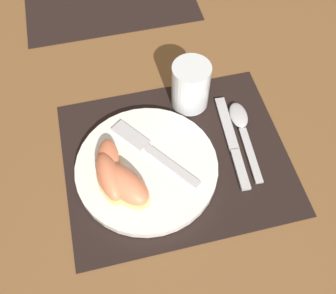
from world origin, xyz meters
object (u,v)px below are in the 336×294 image
object	(u,v)px
citrus_wedge_3	(125,184)
fork	(149,149)
juice_glass	(190,88)
plate	(147,168)
knife	(233,143)
citrus_wedge_0	(108,165)
citrus_wedge_2	(124,184)
spoon	(242,125)
citrus_wedge_1	(109,177)

from	to	relation	value
citrus_wedge_3	fork	bearing A→B (deg)	49.91
fork	juice_glass	bearing A→B (deg)	44.35
plate	knife	bearing A→B (deg)	5.35
juice_glass	citrus_wedge_0	size ratio (longest dim) A/B	0.87
knife	citrus_wedge_2	distance (m)	0.22
knife	juice_glass	bearing A→B (deg)	114.21
spoon	citrus_wedge_0	world-z (taller)	citrus_wedge_0
plate	citrus_wedge_1	xyz separation A→B (m)	(-0.07, -0.02, 0.03)
plate	citrus_wedge_1	bearing A→B (deg)	-165.32
citrus_wedge_3	juice_glass	bearing A→B (deg)	46.40
juice_glass	citrus_wedge_2	bearing A→B (deg)	-133.74
fork	knife	bearing A→B (deg)	-5.47
knife	spoon	distance (m)	0.04
plate	juice_glass	distance (m)	0.18
knife	spoon	world-z (taller)	spoon
citrus_wedge_3	plate	bearing A→B (deg)	38.44
citrus_wedge_2	plate	bearing A→B (deg)	38.17
plate	knife	world-z (taller)	plate
citrus_wedge_1	fork	bearing A→B (deg)	31.59
juice_glass	citrus_wedge_1	size ratio (longest dim) A/B	0.96
juice_glass	spoon	distance (m)	0.12
spoon	citrus_wedge_1	xyz separation A→B (m)	(-0.26, -0.07, 0.03)
juice_glass	fork	size ratio (longest dim) A/B	0.58
spoon	citrus_wedge_1	bearing A→B (deg)	-165.69
citrus_wedge_0	citrus_wedge_2	bearing A→B (deg)	-64.29
juice_glass	citrus_wedge_0	xyz separation A→B (m)	(-0.18, -0.12, -0.01)
plate	fork	distance (m)	0.03
plate	citrus_wedge_1	size ratio (longest dim) A/B	2.48
juice_glass	citrus_wedge_3	world-z (taller)	juice_glass
citrus_wedge_1	citrus_wedge_2	size ratio (longest dim) A/B	0.87
citrus_wedge_2	citrus_wedge_3	world-z (taller)	citrus_wedge_2
knife	spoon	bearing A→B (deg)	49.33
knife	citrus_wedge_1	xyz separation A→B (m)	(-0.23, -0.03, 0.03)
citrus_wedge_1	juice_glass	bearing A→B (deg)	39.41
fork	citrus_wedge_0	distance (m)	0.08
fork	citrus_wedge_1	world-z (taller)	citrus_wedge_1
knife	citrus_wedge_0	bearing A→B (deg)	-178.13
plate	juice_glass	world-z (taller)	juice_glass
plate	citrus_wedge_0	size ratio (longest dim) A/B	2.24
fork	citrus_wedge_3	distance (m)	0.09
spoon	citrus_wedge_3	size ratio (longest dim) A/B	1.56
plate	citrus_wedge_3	size ratio (longest dim) A/B	2.22
fork	citrus_wedge_1	xyz separation A→B (m)	(-0.08, -0.05, 0.02)
citrus_wedge_1	spoon	bearing A→B (deg)	14.31
spoon	citrus_wedge_2	bearing A→B (deg)	-160.58
plate	knife	size ratio (longest dim) A/B	1.23
juice_glass	citrus_wedge_2	size ratio (longest dim) A/B	0.83
citrus_wedge_2	fork	bearing A→B (deg)	49.43
knife	spoon	size ratio (longest dim) A/B	1.15
spoon	citrus_wedge_0	distance (m)	0.27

